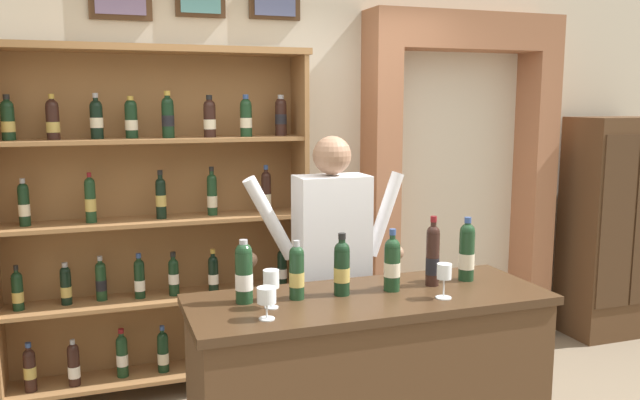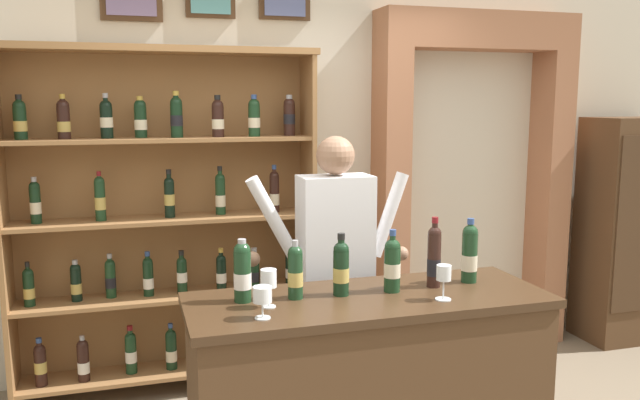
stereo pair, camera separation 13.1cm
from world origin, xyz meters
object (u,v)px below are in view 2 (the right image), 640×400
at_px(tasting_bottle_chianti, 242,271).
at_px(wine_glass_spare, 262,296).
at_px(tasting_bottle_bianco, 295,271).
at_px(side_cabinet, 629,230).
at_px(tasting_bottle_riserva, 341,267).
at_px(wine_glass_center, 269,281).
at_px(shopkeeper, 335,255).
at_px(wine_glass_left, 444,275).
at_px(tasting_bottle_brunello, 470,253).
at_px(tasting_counter, 368,396).
at_px(wine_shelf, 165,215).
at_px(tasting_bottle_rosso, 434,256).
at_px(tasting_bottle_super_tuscan, 392,264).

bearing_deg(tasting_bottle_chianti, wine_glass_spare, -81.25).
bearing_deg(wine_glass_spare, tasting_bottle_bianco, 48.72).
distance_m(side_cabinet, tasting_bottle_riserva, 3.09).
distance_m(tasting_bottle_chianti, wine_glass_center, 0.15).
height_order(shopkeeper, wine_glass_left, shopkeeper).
xyz_separation_m(side_cabinet, tasting_bottle_brunello, (-2.12, -1.27, 0.25)).
xyz_separation_m(tasting_bottle_bianco, tasting_bottle_brunello, (0.89, 0.02, 0.02)).
bearing_deg(wine_glass_center, wine_glass_left, -8.90).
xyz_separation_m(tasting_bottle_brunello, wine_glass_spare, (-1.09, -0.24, -0.05)).
bearing_deg(tasting_bottle_brunello, tasting_counter, -171.74).
xyz_separation_m(wine_shelf, tasting_bottle_riserva, (0.71, -1.38, -0.04)).
height_order(wine_shelf, tasting_bottle_rosso, wine_shelf).
relative_size(tasting_bottle_bianco, wine_glass_spare, 1.99).
bearing_deg(tasting_counter, wine_glass_spare, -162.93).
relative_size(side_cabinet, wine_glass_spare, 12.80).
bearing_deg(wine_glass_left, wine_glass_center, 171.10).
distance_m(tasting_bottle_rosso, wine_glass_center, 0.83).
relative_size(tasting_bottle_chianti, tasting_bottle_rosso, 0.84).
xyz_separation_m(tasting_bottle_chianti, tasting_bottle_rosso, (0.92, -0.03, 0.01)).
bearing_deg(side_cabinet, tasting_bottle_brunello, -148.98).
xyz_separation_m(tasting_counter, tasting_bottle_brunello, (0.56, 0.08, 0.63)).
height_order(tasting_bottle_riserva, tasting_bottle_brunello, tasting_bottle_brunello).
distance_m(tasting_bottle_chianti, tasting_bottle_bianco, 0.24).
bearing_deg(wine_glass_left, tasting_counter, 153.95).
distance_m(side_cabinet, tasting_counter, 3.02).
height_order(shopkeeper, wine_glass_spare, shopkeeper).
height_order(side_cabinet, tasting_bottle_riserva, side_cabinet).
height_order(side_cabinet, tasting_bottle_chianti, side_cabinet).
bearing_deg(wine_glass_center, wine_glass_spare, -112.18).
xyz_separation_m(tasting_bottle_super_tuscan, wine_glass_spare, (-0.66, -0.20, -0.04)).
bearing_deg(tasting_bottle_chianti, wine_glass_left, -15.05).
distance_m(tasting_bottle_riserva, tasting_bottle_rosso, 0.47).
height_order(wine_shelf, wine_glass_center, wine_shelf).
xyz_separation_m(side_cabinet, tasting_bottle_rosso, (-2.32, -1.30, 0.25)).
bearing_deg(tasting_bottle_rosso, tasting_bottle_riserva, -179.81).
xyz_separation_m(wine_shelf, shopkeeper, (0.84, -0.89, -0.11)).
bearing_deg(wine_glass_left, tasting_bottle_brunello, 41.56).
height_order(tasting_bottle_chianti, tasting_bottle_rosso, tasting_bottle_rosso).
bearing_deg(wine_glass_center, tasting_bottle_super_tuscan, 6.14).
relative_size(wine_glass_left, wine_glass_spare, 1.19).
bearing_deg(side_cabinet, wine_shelf, 178.65).
bearing_deg(tasting_bottle_rosso, shopkeeper, 124.86).
bearing_deg(tasting_bottle_chianti, tasting_bottle_rosso, -1.97).
relative_size(tasting_bottle_super_tuscan, tasting_bottle_rosso, 0.87).
relative_size(tasting_bottle_chianti, tasting_bottle_riserva, 0.98).
relative_size(tasting_bottle_super_tuscan, wine_glass_center, 1.76).
relative_size(tasting_counter, wine_glass_spare, 12.36).
relative_size(wine_shelf, tasting_bottle_bianco, 8.08).
xyz_separation_m(tasting_bottle_riserva, tasting_bottle_brunello, (0.68, 0.03, 0.01)).
xyz_separation_m(tasting_bottle_super_tuscan, tasting_bottle_brunello, (0.43, 0.04, 0.01)).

